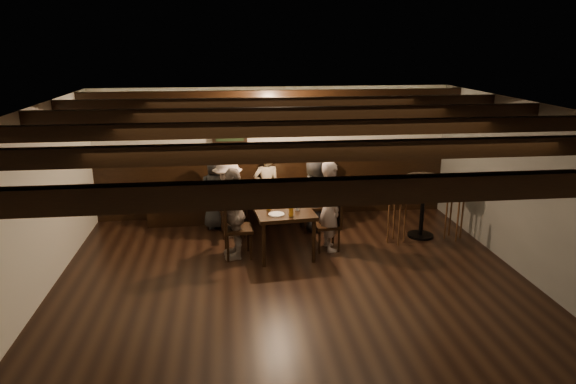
{
  "coord_description": "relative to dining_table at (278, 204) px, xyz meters",
  "views": [
    {
      "loc": [
        -0.84,
        -5.79,
        3.17
      ],
      "look_at": [
        0.01,
        1.3,
        1.07
      ],
      "focal_mm": 32.0,
      "sensor_mm": 36.0,
      "label": 1
    }
  ],
  "objects": [
    {
      "name": "plate_far",
      "position": [
        0.21,
        -0.28,
        0.07
      ],
      "size": [
        0.24,
        0.24,
        0.01
      ],
      "primitive_type": "cylinder",
      "color": "white",
      "rests_on": "dining_table"
    },
    {
      "name": "person_bench_centre",
      "position": [
        -0.09,
        1.05,
        -0.01
      ],
      "size": [
        0.5,
        0.35,
        1.3
      ],
      "primitive_type": "imported",
      "rotation": [
        0.0,
        0.0,
        3.23
      ],
      "color": "#A19581",
      "rests_on": "floor"
    },
    {
      "name": "person_left_near",
      "position": [
        -0.79,
        0.38,
        -0.0
      ],
      "size": [
        0.56,
        0.89,
        1.32
      ],
      "primitive_type": "imported",
      "rotation": [
        0.0,
        0.0,
        -1.48
      ],
      "color": "#B9A69C",
      "rests_on": "floor"
    },
    {
      "name": "pint_e",
      "position": [
        -0.18,
        -0.47,
        0.13
      ],
      "size": [
        0.07,
        0.07,
        0.14
      ],
      "primitive_type": "cylinder",
      "color": "#BF7219",
      "rests_on": "dining_table"
    },
    {
      "name": "condiment_caddy",
      "position": [
        0.0,
        -0.05,
        0.12
      ],
      "size": [
        0.15,
        0.1,
        0.12
      ],
      "primitive_type": "cube",
      "color": "black",
      "rests_on": "dining_table"
    },
    {
      "name": "person_right_near",
      "position": [
        0.71,
        0.51,
        0.01
      ],
      "size": [
        0.48,
        0.69,
        1.33
      ],
      "primitive_type": "imported",
      "rotation": [
        0.0,
        0.0,
        1.66
      ],
      "color": "black",
      "rests_on": "floor"
    },
    {
      "name": "pint_g",
      "position": [
        0.12,
        -0.79,
        0.13
      ],
      "size": [
        0.07,
        0.07,
        0.14
      ],
      "primitive_type": "cylinder",
      "color": "#BF7219",
      "rests_on": "dining_table"
    },
    {
      "name": "pint_a",
      "position": [
        -0.34,
        0.67,
        0.13
      ],
      "size": [
        0.07,
        0.07,
        0.14
      ],
      "primitive_type": "cylinder",
      "color": "#BF7219",
      "rests_on": "dining_table"
    },
    {
      "name": "person_bench_left",
      "position": [
        -0.98,
        0.82,
        0.0
      ],
      "size": [
        0.68,
        0.48,
        1.33
      ],
      "primitive_type": "imported",
      "rotation": [
        0.0,
        0.0,
        3.23
      ],
      "color": "#2B2C2E",
      "rests_on": "floor"
    },
    {
      "name": "bar_stool_right",
      "position": [
        2.92,
        -0.19,
        -0.26
      ],
      "size": [
        0.34,
        0.36,
        1.07
      ],
      "rotation": [
        0.0,
        0.0,
        -0.11
      ],
      "color": "#352111",
      "rests_on": "floor"
    },
    {
      "name": "pint_d",
      "position": [
        0.28,
        0.23,
        0.13
      ],
      "size": [
        0.07,
        0.07,
        0.14
      ],
      "primitive_type": "cylinder",
      "color": "silver",
      "rests_on": "dining_table"
    },
    {
      "name": "room",
      "position": [
        -0.21,
        0.16,
        0.41
      ],
      "size": [
        7.0,
        7.0,
        7.0
      ],
      "color": "black",
      "rests_on": "ground"
    },
    {
      "name": "person_bench_right",
      "position": [
        0.82,
        0.98,
        -0.0
      ],
      "size": [
        0.68,
        0.55,
        1.31
      ],
      "primitive_type": "imported",
      "rotation": [
        0.0,
        0.0,
        3.23
      ],
      "color": "#55231D",
      "rests_on": "floor"
    },
    {
      "name": "candle",
      "position": [
        0.09,
        0.31,
        0.08
      ],
      "size": [
        0.05,
        0.05,
        0.05
      ],
      "primitive_type": "cylinder",
      "color": "beige",
      "rests_on": "dining_table"
    },
    {
      "name": "chair_right_near",
      "position": [
        0.68,
        0.51,
        -0.38
      ],
      "size": [
        0.44,
        0.44,
        0.9
      ],
      "rotation": [
        0.0,
        0.0,
        1.66
      ],
      "color": "black",
      "rests_on": "floor"
    },
    {
      "name": "bar_stool_left",
      "position": [
        1.92,
        -0.24,
        -0.26
      ],
      "size": [
        0.34,
        0.36,
        1.07
      ],
      "rotation": [
        0.0,
        0.0,
        -0.1
      ],
      "color": "#352111",
      "rests_on": "floor"
    },
    {
      "name": "chair_right_far",
      "position": [
        0.75,
        -0.39,
        -0.4
      ],
      "size": [
        0.42,
        0.42,
        0.85
      ],
      "rotation": [
        0.0,
        0.0,
        1.66
      ],
      "color": "black",
      "rests_on": "floor"
    },
    {
      "name": "chair_left_near",
      "position": [
        -0.75,
        0.39,
        -0.4
      ],
      "size": [
        0.43,
        0.43,
        0.86
      ],
      "rotation": [
        0.0,
        0.0,
        -1.48
      ],
      "color": "black",
      "rests_on": "floor"
    },
    {
      "name": "person_right_far",
      "position": [
        0.79,
        -0.38,
        0.05
      ],
      "size": [
        0.39,
        0.55,
        1.43
      ],
      "primitive_type": "imported",
      "rotation": [
        0.0,
        0.0,
        1.66
      ],
      "color": "#A08C87",
      "rests_on": "floor"
    },
    {
      "name": "chair_left_far",
      "position": [
        -0.68,
        -0.51,
        -0.37
      ],
      "size": [
        0.47,
        0.47,
        0.94
      ],
      "rotation": [
        0.0,
        0.0,
        -1.48
      ],
      "color": "black",
      "rests_on": "floor"
    },
    {
      "name": "pint_f",
      "position": [
        0.25,
        -0.53,
        0.13
      ],
      "size": [
        0.07,
        0.07,
        0.14
      ],
      "primitive_type": "cylinder",
      "color": "silver",
      "rests_on": "dining_table"
    },
    {
      "name": "pint_c",
      "position": [
        -0.31,
        0.07,
        0.13
      ],
      "size": [
        0.07,
        0.07,
        0.14
      ],
      "primitive_type": "cylinder",
      "color": "#BF7219",
      "rests_on": "dining_table"
    },
    {
      "name": "person_left_far",
      "position": [
        -0.71,
        -0.51,
        0.04
      ],
      "size": [
        0.41,
        0.85,
        1.4
      ],
      "primitive_type": "imported",
      "rotation": [
        0.0,
        0.0,
        -1.48
      ],
      "color": "gray",
      "rests_on": "floor"
    },
    {
      "name": "plate_near",
      "position": [
        -0.09,
        -0.71,
        0.07
      ],
      "size": [
        0.24,
        0.24,
        0.01
      ],
      "primitive_type": "cylinder",
      "color": "white",
      "rests_on": "dining_table"
    },
    {
      "name": "dining_table",
      "position": [
        0.0,
        0.0,
        0.0
      ],
      "size": [
        1.03,
        1.98,
        0.72
      ],
      "rotation": [
        0.0,
        0.0,
        0.09
      ],
      "color": "black",
      "rests_on": "floor"
    },
    {
      "name": "high_top_table",
      "position": [
        2.43,
        -0.04,
        0.03
      ],
      "size": [
        0.59,
        0.59,
        1.05
      ],
      "color": "black",
      "rests_on": "floor"
    },
    {
      "name": "pint_b",
      "position": [
        0.19,
        0.67,
        0.13
      ],
      "size": [
        0.07,
        0.07,
        0.14
      ],
      "primitive_type": "cylinder",
      "color": "#BF7219",
      "rests_on": "dining_table"
    }
  ]
}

